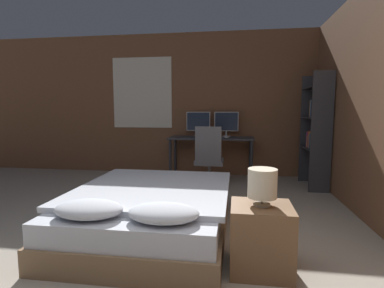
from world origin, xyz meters
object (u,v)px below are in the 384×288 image
at_px(keyboard, 210,138).
at_px(computer_mouse, 227,137).
at_px(bed, 151,211).
at_px(monitor_right, 226,123).
at_px(nightstand, 261,238).
at_px(bedside_lamp, 262,184).
at_px(monitor_left, 198,122).
at_px(office_chair, 209,164).
at_px(bookshelf, 317,127).
at_px(desk, 211,142).

distance_m(keyboard, computer_mouse, 0.28).
xyz_separation_m(bed, monitor_right, (0.65, 2.77, 0.78)).
distance_m(nightstand, bedside_lamp, 0.43).
bearing_deg(monitor_left, bed, -92.64).
height_order(office_chair, bookshelf, bookshelf).
bearing_deg(keyboard, bed, -99.22).
bearing_deg(desk, office_chair, -87.90).
bearing_deg(monitor_right, bedside_lamp, -83.35).
relative_size(bed, keyboard, 4.97).
bearing_deg(bookshelf, bedside_lamp, -111.46).
distance_m(nightstand, keyboard, 3.08).
xyz_separation_m(bedside_lamp, monitor_right, (-0.39, 3.32, 0.32)).
bearing_deg(office_chair, monitor_right, 75.92).
xyz_separation_m(desk, computer_mouse, (0.28, -0.18, 0.12)).
height_order(monitor_right, office_chair, monitor_right).
bearing_deg(bed, bedside_lamp, -27.99).
height_order(monitor_left, office_chair, monitor_left).
distance_m(nightstand, monitor_left, 3.53).
relative_size(computer_mouse, bookshelf, 0.04).
distance_m(bedside_lamp, office_chair, 2.48).
bearing_deg(desk, bed, -98.60).
bearing_deg(bookshelf, nightstand, -111.46).
relative_size(bed, nightstand, 3.67).
bearing_deg(bed, desk, 81.40).
height_order(bedside_lamp, monitor_right, monitor_right).
bearing_deg(bedside_lamp, computer_mouse, 97.07).
height_order(desk, computer_mouse, computer_mouse).
distance_m(bed, bookshelf, 3.08).
height_order(computer_mouse, office_chair, office_chair).
distance_m(keyboard, office_chair, 0.69).
xyz_separation_m(monitor_left, bookshelf, (1.97, -0.64, -0.03)).
distance_m(desk, bookshelf, 1.79).
relative_size(nightstand, monitor_left, 1.14).
xyz_separation_m(bed, keyboard, (0.39, 2.41, 0.53)).
distance_m(bed, bedside_lamp, 1.27).
distance_m(desk, computer_mouse, 0.35).
relative_size(monitor_right, office_chair, 0.46).
height_order(nightstand, monitor_right, monitor_right).
bearing_deg(nightstand, computer_mouse, 97.07).
height_order(bedside_lamp, office_chair, office_chair).
bearing_deg(office_chair, bookshelf, 10.02).
height_order(bed, office_chair, office_chair).
xyz_separation_m(monitor_left, monitor_right, (0.53, 0.00, 0.00)).
relative_size(bed, bedside_lamp, 6.71).
height_order(monitor_left, keyboard, monitor_left).
bearing_deg(office_chair, keyboard, 92.74).
height_order(monitor_left, computer_mouse, monitor_left).
bearing_deg(computer_mouse, office_chair, -113.67).
xyz_separation_m(bed, nightstand, (1.04, -0.55, 0.03)).
relative_size(monitor_left, monitor_right, 1.00).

